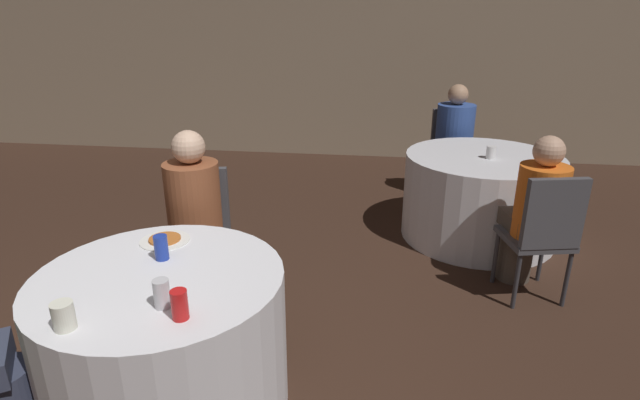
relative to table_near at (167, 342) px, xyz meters
name	(u,v)px	position (x,y,z in m)	size (l,w,h in m)	color
wall_back	(302,48)	(-0.14, 4.74, 1.04)	(16.00, 0.06, 2.80)	gray
table_near	(167,342)	(0.00, 0.00, 0.00)	(1.14, 1.14, 0.73)	silver
table_far	(480,197)	(1.81, 2.26, 0.00)	(1.28, 1.28, 0.73)	silver
chair_near_north	(199,226)	(-0.19, 0.97, 0.17)	(0.47, 0.47, 0.90)	#47474C
chair_far_north	(451,146)	(1.66, 3.31, 0.17)	(0.45, 0.46, 0.90)	#47474C
chair_far_south	(544,229)	(2.03, 1.23, 0.17)	(0.47, 0.48, 0.90)	#47474C
person_floral_shirt	(194,227)	(-0.16, 0.81, 0.24)	(0.37, 0.50, 1.19)	#282828
person_blue_shirt	(455,143)	(1.68, 3.16, 0.24)	(0.40, 0.52, 1.18)	#282828
person_orange_shirt	(532,215)	(1.99, 1.39, 0.20)	(0.36, 0.49, 1.12)	#4C4238
pizza_plate_near	(165,240)	(-0.12, 0.35, 0.37)	(0.26, 0.26, 0.02)	white
soda_can_red	(180,305)	(0.24, -0.31, 0.42)	(0.07, 0.07, 0.12)	red
soda_can_blue	(161,248)	(-0.05, 0.16, 0.42)	(0.07, 0.07, 0.12)	#1E38A5
soda_can_silver	(162,294)	(0.13, -0.24, 0.42)	(0.07, 0.07, 0.12)	silver
cup_near	(63,316)	(-0.17, -0.43, 0.42)	(0.08, 0.08, 0.11)	silver
cup_far	(491,152)	(1.84, 2.18, 0.41)	(0.08, 0.08, 0.10)	white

